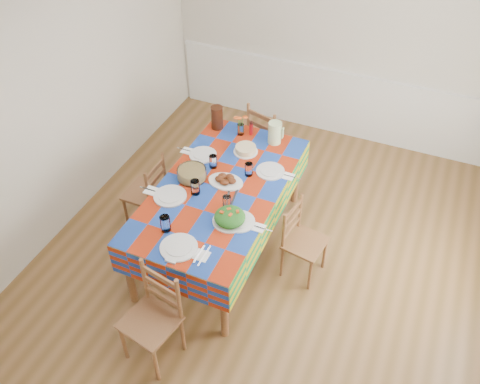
% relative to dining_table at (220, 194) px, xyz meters
% --- Properties ---
extents(room, '(4.58, 5.08, 2.78)m').
position_rel_dining_table_xyz_m(room, '(0.52, 0.04, 0.61)').
color(room, brown).
rests_on(room, ground).
extents(wainscot, '(4.41, 0.06, 0.92)m').
position_rel_dining_table_xyz_m(wainscot, '(0.52, 2.52, -0.25)').
color(wainscot, white).
rests_on(wainscot, room).
extents(dining_table, '(1.15, 2.13, 0.83)m').
position_rel_dining_table_xyz_m(dining_table, '(0.00, 0.00, 0.00)').
color(dining_table, brown).
rests_on(dining_table, room).
extents(setting_near_head, '(0.53, 0.35, 0.16)m').
position_rel_dining_table_xyz_m(setting_near_head, '(-0.06, -0.80, 0.13)').
color(setting_near_head, silver).
rests_on(setting_near_head, dining_table).
extents(setting_left_near, '(0.57, 0.34, 0.15)m').
position_rel_dining_table_xyz_m(setting_left_near, '(-0.31, -0.26, 0.13)').
color(setting_left_near, silver).
rests_on(setting_left_near, dining_table).
extents(setting_left_far, '(0.52, 0.31, 0.14)m').
position_rel_dining_table_xyz_m(setting_left_far, '(-0.31, 0.33, 0.12)').
color(setting_left_far, silver).
rests_on(setting_left_far, dining_table).
extents(setting_right_near, '(0.53, 0.31, 0.14)m').
position_rel_dining_table_xyz_m(setting_right_near, '(0.30, -0.32, 0.12)').
color(setting_right_near, silver).
rests_on(setting_right_near, dining_table).
extents(setting_right_far, '(0.54, 0.31, 0.14)m').
position_rel_dining_table_xyz_m(setting_right_far, '(0.31, 0.36, 0.12)').
color(setting_right_far, silver).
rests_on(setting_right_far, dining_table).
extents(meat_platter, '(0.35, 0.25, 0.07)m').
position_rel_dining_table_xyz_m(meat_platter, '(0.02, 0.08, 0.12)').
color(meat_platter, silver).
rests_on(meat_platter, dining_table).
extents(salad_platter, '(0.31, 0.31, 0.13)m').
position_rel_dining_table_xyz_m(salad_platter, '(0.28, -0.39, 0.14)').
color(salad_platter, silver).
rests_on(salad_platter, dining_table).
extents(pasta_bowl, '(0.29, 0.29, 0.10)m').
position_rel_dining_table_xyz_m(pasta_bowl, '(-0.31, 0.02, 0.15)').
color(pasta_bowl, white).
rests_on(pasta_bowl, dining_table).
extents(cake, '(0.25, 0.25, 0.07)m').
position_rel_dining_table_xyz_m(cake, '(0.01, 0.61, 0.13)').
color(cake, silver).
rests_on(cake, dining_table).
extents(serving_utensils, '(0.15, 0.33, 0.01)m').
position_rel_dining_table_xyz_m(serving_utensils, '(0.16, -0.09, 0.10)').
color(serving_utensils, black).
rests_on(serving_utensils, dining_table).
extents(flower_vase, '(0.15, 0.12, 0.24)m').
position_rel_dining_table_xyz_m(flower_vase, '(-0.16, 0.88, 0.19)').
color(flower_vase, white).
rests_on(flower_vase, dining_table).
extents(hot_sauce, '(0.04, 0.04, 0.17)m').
position_rel_dining_table_xyz_m(hot_sauce, '(-0.06, 0.93, 0.18)').
color(hot_sauce, '#B80E12').
rests_on(hot_sauce, dining_table).
extents(green_pitcher, '(0.14, 0.14, 0.24)m').
position_rel_dining_table_xyz_m(green_pitcher, '(0.23, 0.89, 0.22)').
color(green_pitcher, beige).
rests_on(green_pitcher, dining_table).
extents(tea_pitcher, '(0.13, 0.13, 0.26)m').
position_rel_dining_table_xyz_m(tea_pitcher, '(-0.45, 0.90, 0.23)').
color(tea_pitcher, black).
rests_on(tea_pitcher, dining_table).
extents(name_card, '(0.10, 0.03, 0.02)m').
position_rel_dining_table_xyz_m(name_card, '(0.02, -1.01, 0.10)').
color(name_card, silver).
rests_on(name_card, dining_table).
extents(chair_near, '(0.50, 0.48, 0.96)m').
position_rel_dining_table_xyz_m(chair_near, '(0.01, -1.35, -0.26)').
color(chair_near, brown).
rests_on(chair_near, room).
extents(chair_far, '(0.53, 0.52, 0.98)m').
position_rel_dining_table_xyz_m(chair_far, '(-0.01, 1.35, -0.25)').
color(chair_far, brown).
rests_on(chair_far, room).
extents(chair_left, '(0.38, 0.40, 0.90)m').
position_rel_dining_table_xyz_m(chair_left, '(-0.86, 0.00, -0.29)').
color(chair_left, brown).
rests_on(chair_left, room).
extents(chair_right, '(0.42, 0.43, 0.86)m').
position_rel_dining_table_xyz_m(chair_right, '(0.86, 0.01, -0.31)').
color(chair_right, brown).
rests_on(chair_right, room).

